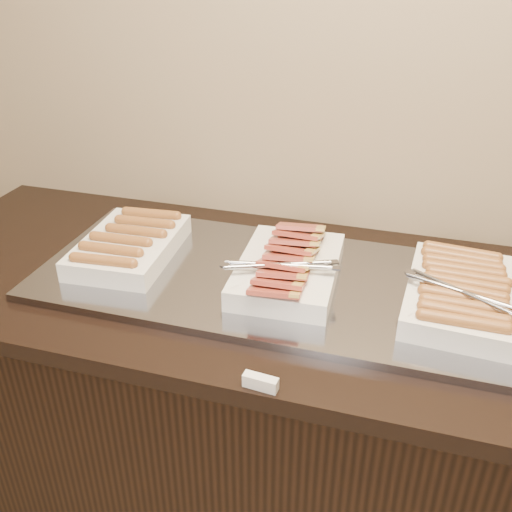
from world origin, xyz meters
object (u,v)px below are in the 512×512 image
at_px(dish_right, 463,293).
at_px(warming_tray, 287,282).
at_px(counter, 287,423).
at_px(dish_center, 288,267).
at_px(dish_left, 130,245).

bearing_deg(dish_right, warming_tray, -177.13).
distance_m(counter, dish_center, 0.50).
height_order(dish_left, dish_center, dish_center).
distance_m(dish_left, dish_right, 0.81).
relative_size(counter, dish_left, 6.04).
distance_m(counter, dish_right, 0.63).
relative_size(dish_left, dish_right, 0.92).
height_order(dish_center, dish_right, dish_center).
bearing_deg(warming_tray, dish_right, -0.55).
height_order(counter, dish_right, dish_right).
bearing_deg(dish_left, warming_tray, -3.73).
height_order(counter, warming_tray, warming_tray).
bearing_deg(dish_right, dish_left, -176.85).
distance_m(warming_tray, dish_right, 0.40).
distance_m(warming_tray, dish_left, 0.42).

